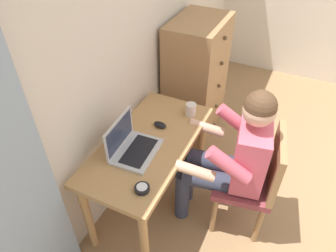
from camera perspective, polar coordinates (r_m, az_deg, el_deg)
The scene contains 9 objects.
wall_back at distance 2.37m, azimuth -5.58°, elevation 17.37°, with size 4.80×0.05×2.50m, color beige.
desk at distance 2.20m, azimuth -3.48°, elevation -5.15°, with size 1.11×0.55×0.71m.
dresser at distance 3.00m, azimuth 5.20°, elevation 8.44°, with size 0.65×0.47×1.18m.
chair at distance 2.27m, azimuth 15.67°, elevation -9.26°, with size 0.48×0.47×0.87m.
person_seated at distance 2.13m, azimuth 11.68°, elevation -5.18°, with size 0.60×0.63×1.19m.
laptop at distance 2.03m, azimuth -6.83°, elevation -3.55°, with size 0.35×0.27×0.24m.
computer_mouse at distance 2.23m, azimuth -1.52°, elevation 0.23°, with size 0.06×0.10×0.03m, color black.
desk_clock at distance 1.83m, azimuth -4.83°, elevation -11.46°, with size 0.09×0.09×0.03m.
coffee_mug at distance 2.33m, azimuth 4.29°, elevation 3.13°, with size 0.12×0.08×0.09m.
Camera 1 is at (-1.87, 1.06, 2.15)m, focal length 32.85 mm.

